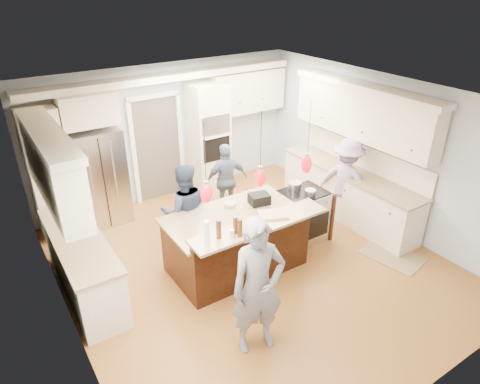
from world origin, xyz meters
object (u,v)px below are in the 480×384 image
object	(u,v)px
island_range	(303,215)
person_far_left	(185,211)
kitchen_island	(237,241)
refrigerator	(99,177)
person_bar_end	(258,288)

from	to	relation	value
island_range	person_far_left	xyz separation A→B (m)	(-1.89, 0.70, 0.34)
island_range	kitchen_island	bearing A→B (deg)	-176.90
island_range	person_far_left	bearing A→B (deg)	159.62
refrigerator	island_range	distance (m)	3.71
refrigerator	kitchen_island	xyz separation A→B (m)	(1.30, -2.57, -0.41)
island_range	refrigerator	bearing A→B (deg)	137.41
island_range	person_bar_end	world-z (taller)	person_bar_end
refrigerator	island_range	world-z (taller)	refrigerator
kitchen_island	person_far_left	xyz separation A→B (m)	(-0.48, 0.78, 0.31)
refrigerator	person_bar_end	size ratio (longest dim) A/B	0.99
refrigerator	kitchen_island	world-z (taller)	refrigerator
refrigerator	kitchen_island	distance (m)	2.91
kitchen_island	island_range	size ratio (longest dim) A/B	2.28
refrigerator	kitchen_island	size ratio (longest dim) A/B	0.86
kitchen_island	person_far_left	bearing A→B (deg)	121.77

